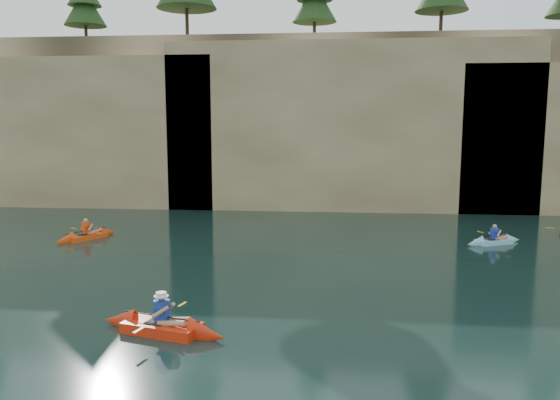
{
  "coord_description": "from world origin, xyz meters",
  "views": [
    {
      "loc": [
        0.87,
        -13.93,
        5.84
      ],
      "look_at": [
        -1.0,
        5.84,
        3.0
      ],
      "focal_mm": 35.0,
      "sensor_mm": 36.0,
      "label": 1
    }
  ],
  "objects": [
    {
      "name": "ground",
      "position": [
        0.0,
        0.0,
        0.0
      ],
      "size": [
        160.0,
        160.0,
        0.0
      ],
      "primitive_type": "plane",
      "color": "black",
      "rests_on": "ground"
    },
    {
      "name": "main_kayaker",
      "position": [
        -3.78,
        0.26,
        0.19
      ],
      "size": [
        3.98,
        2.54,
        1.45
      ],
      "rotation": [
        0.0,
        0.0,
        -0.27
      ],
      "color": "red",
      "rests_on": "ground"
    },
    {
      "name": "sea_cave_east",
      "position": [
        10.0,
        21.95,
        2.25
      ],
      "size": [
        5.0,
        1.0,
        4.5
      ],
      "primitive_type": "cube",
      "color": "black",
      "rests_on": "ground"
    },
    {
      "name": "sea_cave_west",
      "position": [
        -18.0,
        21.95,
        2.0
      ],
      "size": [
        4.5,
        1.0,
        4.0
      ],
      "primitive_type": "cube",
      "color": "black",
      "rests_on": "ground"
    },
    {
      "name": "cliff",
      "position": [
        0.0,
        30.0,
        6.0
      ],
      "size": [
        70.0,
        16.0,
        12.0
      ],
      "primitive_type": "cube",
      "color": "tan",
      "rests_on": "ground"
    },
    {
      "name": "kayaker_orange",
      "position": [
        -11.38,
        11.94,
        0.16
      ],
      "size": [
        2.44,
        3.36,
        1.31
      ],
      "rotation": [
        0.0,
        0.0,
        1.04
      ],
      "color": "#E8480E",
      "rests_on": "ground"
    },
    {
      "name": "cliff_slab_west",
      "position": [
        -20.0,
        22.6,
        5.28
      ],
      "size": [
        26.0,
        2.4,
        10.56
      ],
      "primitive_type": "cube",
      "color": "tan",
      "rests_on": "ground"
    },
    {
      "name": "kayaker_ltblue_mid",
      "position": [
        8.74,
        12.74,
        0.15
      ],
      "size": [
        3.13,
        2.15,
        1.19
      ],
      "rotation": [
        0.0,
        0.0,
        0.45
      ],
      "color": "#8BCDE9",
      "rests_on": "ground"
    },
    {
      "name": "cliff_slab_center",
      "position": [
        2.0,
        22.6,
        5.7
      ],
      "size": [
        24.0,
        2.4,
        11.4
      ],
      "primitive_type": "cube",
      "color": "tan",
      "rests_on": "ground"
    },
    {
      "name": "sea_cave_center",
      "position": [
        -4.0,
        21.95,
        1.6
      ],
      "size": [
        3.5,
        1.0,
        3.2
      ],
      "primitive_type": "cube",
      "color": "black",
      "rests_on": "ground"
    }
  ]
}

